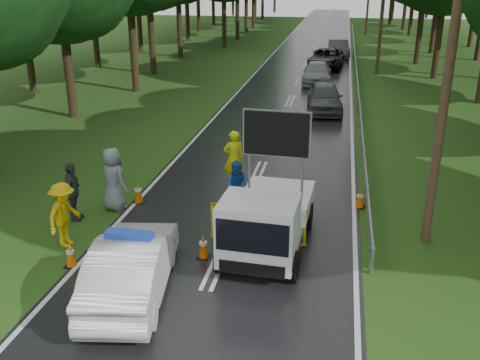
% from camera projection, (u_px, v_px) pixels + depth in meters
% --- Properties ---
extents(ground, '(160.00, 160.00, 0.00)m').
position_uv_depth(ground, '(220.00, 259.00, 13.43)').
color(ground, '#274915').
rests_on(ground, ground).
extents(road, '(7.00, 140.00, 0.02)m').
position_uv_depth(road, '(306.00, 67.00, 40.91)').
color(road, black).
rests_on(road, ground).
extents(guardrail, '(0.12, 60.06, 0.70)m').
position_uv_depth(guardrail, '(355.00, 62.00, 39.77)').
color(guardrail, gray).
rests_on(guardrail, ground).
extents(utility_pole_near, '(1.40, 0.24, 10.00)m').
position_uv_depth(utility_pole_near, '(452.00, 48.00, 12.53)').
color(utility_pole_near, '#462C20').
rests_on(utility_pole_near, ground).
extents(police_sedan, '(2.13, 4.42, 1.54)m').
position_uv_depth(police_sedan, '(132.00, 266.00, 11.74)').
color(police_sedan, silver).
rests_on(police_sedan, ground).
extents(work_truck, '(2.13, 4.40, 3.43)m').
position_uv_depth(work_truck, '(267.00, 219.00, 13.45)').
color(work_truck, gray).
rests_on(work_truck, ground).
extents(barrier, '(2.56, 0.08, 1.06)m').
position_uv_depth(barrier, '(258.00, 215.00, 13.98)').
color(barrier, '#D7CF0B').
rests_on(barrier, ground).
extents(officer, '(0.83, 0.71, 1.92)m').
position_uv_depth(officer, '(234.00, 158.00, 17.77)').
color(officer, '#E1E90C').
rests_on(officer, ground).
extents(civilian, '(0.80, 0.64, 1.57)m').
position_uv_depth(civilian, '(238.00, 186.00, 15.91)').
color(civilian, '#1B50AF').
rests_on(civilian, ground).
extents(bystander_left, '(0.83, 1.23, 1.76)m').
position_uv_depth(bystander_left, '(64.00, 215.00, 13.82)').
color(bystander_left, '#DEB90C').
rests_on(bystander_left, ground).
extents(bystander_mid, '(0.56, 1.07, 1.74)m').
position_uv_depth(bystander_mid, '(72.00, 192.00, 15.29)').
color(bystander_mid, '#393C40').
rests_on(bystander_mid, ground).
extents(bystander_right, '(1.12, 0.99, 1.93)m').
position_uv_depth(bystander_right, '(113.00, 179.00, 15.96)').
color(bystander_right, gray).
rests_on(bystander_right, ground).
extents(queue_car_first, '(2.08, 4.43, 1.47)m').
position_uv_depth(queue_car_first, '(325.00, 98.00, 27.47)').
color(queue_car_first, '#414349').
rests_on(queue_car_first, ground).
extents(queue_car_second, '(1.89, 4.49, 1.29)m').
position_uv_depth(queue_car_second, '(317.00, 73.00, 34.79)').
color(queue_car_second, gray).
rests_on(queue_car_second, ground).
extents(queue_car_third, '(2.70, 5.29, 1.43)m').
position_uv_depth(queue_car_third, '(326.00, 58.00, 40.19)').
color(queue_car_third, black).
rests_on(queue_car_third, ground).
extents(queue_car_fourth, '(1.96, 4.43, 1.41)m').
position_uv_depth(queue_car_fourth, '(339.00, 48.00, 45.55)').
color(queue_car_fourth, '#45474E').
rests_on(queue_car_fourth, ground).
extents(cone_near_left, '(0.31, 0.31, 0.66)m').
position_uv_depth(cone_near_left, '(71.00, 255.00, 13.00)').
color(cone_near_left, black).
rests_on(cone_near_left, ground).
extents(cone_center, '(0.32, 0.32, 0.68)m').
position_uv_depth(cone_center, '(203.00, 246.00, 13.38)').
color(cone_center, black).
rests_on(cone_center, ground).
extents(cone_far, '(0.36, 0.36, 0.76)m').
position_uv_depth(cone_far, '(235.00, 200.00, 16.00)').
color(cone_far, black).
rests_on(cone_far, ground).
extents(cone_left_mid, '(0.34, 0.34, 0.72)m').
position_uv_depth(cone_left_mid, '(138.00, 192.00, 16.61)').
color(cone_left_mid, black).
rests_on(cone_left_mid, ground).
extents(cone_right, '(0.30, 0.30, 0.64)m').
position_uv_depth(cone_right, '(360.00, 198.00, 16.28)').
color(cone_right, black).
rests_on(cone_right, ground).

